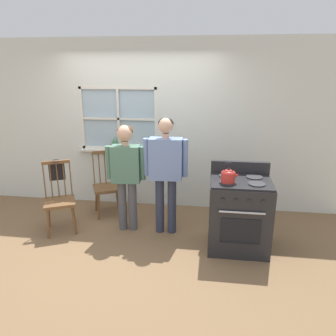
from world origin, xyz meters
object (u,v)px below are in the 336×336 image
Objects in this scene: chair_by_window at (60,201)px; person_elderly_left at (126,168)px; chair_near_wall at (107,187)px; kettle at (228,175)px; person_teen_center at (166,165)px; potted_plant at (115,146)px; handbag at (57,170)px; stove at (239,214)px.

chair_by_window is 1.07m from person_elderly_left.
chair_by_window is at bearing -152.66° from chair_near_wall.
chair_near_wall is 0.66× the size of person_elderly_left.
person_elderly_left reaches higher than kettle.
person_teen_center reaches higher than chair_by_window.
kettle is (0.81, -0.41, 0.03)m from person_teen_center.
chair_near_wall is at bearing 152.69° from person_teen_center.
chair_near_wall is 4.07× the size of kettle.
person_teen_center is 6.56× the size of potted_plant.
handbag is at bearing 176.50° from person_teen_center.
kettle is at bearing -28.42° from person_teen_center.
chair_near_wall is 4.04× the size of potted_plant.
stove is 2.33m from potted_plant.
stove is at bearing -14.01° from person_elderly_left.
handbag is (-2.58, 0.34, 0.36)m from stove.
person_elderly_left is 0.97m from potted_plant.
handbag is (-1.04, 0.05, -0.10)m from person_elderly_left.
person_elderly_left is 1.63m from stove.
potted_plant is at bearing 111.65° from person_elderly_left.
kettle is at bearing -142.16° from stove.
person_teen_center is 1.31m from potted_plant.
person_elderly_left is at bearing 177.90° from person_teen_center.
chair_near_wall is 0.61× the size of person_teen_center.
kettle is at bearing -31.90° from chair_by_window.
potted_plant is 0.81× the size of handbag.
handbag is at bearing 169.01° from kettle.
kettle is (1.37, -0.42, 0.09)m from person_elderly_left.
person_elderly_left is 0.93× the size of person_teen_center.
chair_by_window is 0.45m from handbag.
chair_near_wall is at bearing 129.79° from person_elderly_left.
kettle reaches higher than chair_near_wall.
kettle is 0.80× the size of handbag.
chair_by_window is 1.60m from person_teen_center.
potted_plant is (-0.96, 0.88, 0.02)m from person_teen_center.
stove is 0.59m from kettle.
handbag is at bearing 172.56° from stove.
potted_plant is 1.06m from handbag.
potted_plant reaches higher than handbag.
chair_near_wall is 0.83m from handbag.
chair_by_window is 2.39m from kettle.
kettle is at bearing -51.52° from chair_near_wall.
handbag is at bearing -127.44° from potted_plant.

